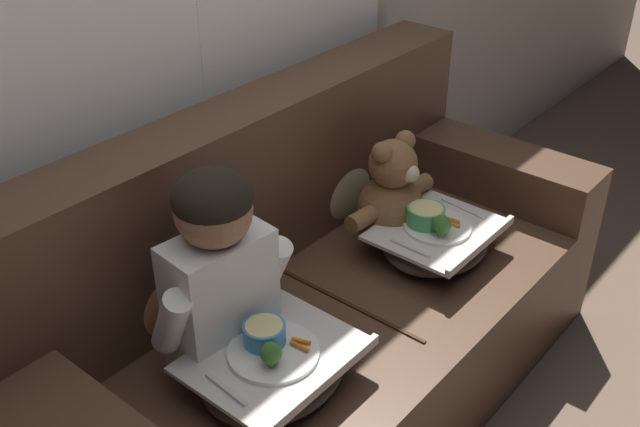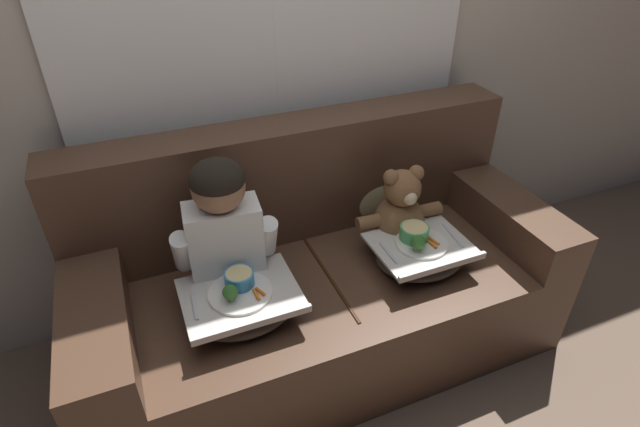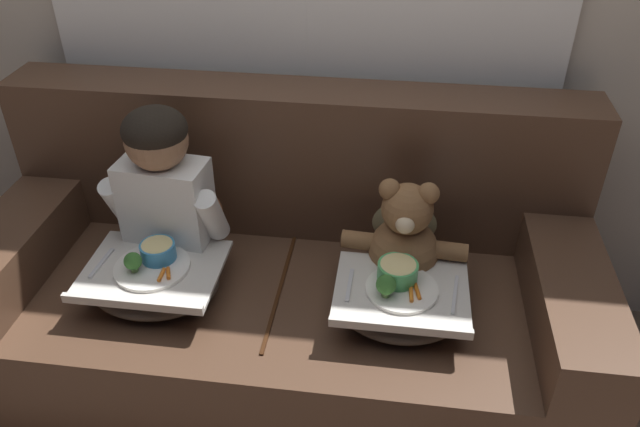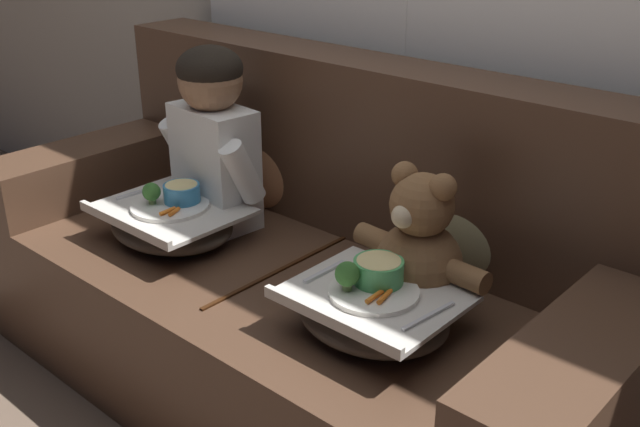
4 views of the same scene
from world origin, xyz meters
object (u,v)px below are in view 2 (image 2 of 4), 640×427
throw_pillow_behind_child (215,224)px  lap_tray_teddy (420,252)px  lap_tray_child (241,303)px  throw_pillow_behind_teddy (378,188)px  couch (318,277)px  child_figure (223,222)px  teddy_bear (400,212)px

throw_pillow_behind_child → lap_tray_teddy: 0.86m
lap_tray_child → lap_tray_teddy: bearing=0.0°
throw_pillow_behind_teddy → lap_tray_child: bearing=-153.2°
couch → lap_tray_child: couch is taller
throw_pillow_behind_teddy → child_figure: (-0.77, -0.21, 0.14)m
couch → lap_tray_teddy: 0.46m
lap_tray_child → child_figure: bearing=90.0°
teddy_bear → lap_tray_teddy: bearing=-90.5°
teddy_bear → throw_pillow_behind_child: bearing=164.6°
couch → child_figure: 0.56m
throw_pillow_behind_child → child_figure: child_figure is taller
lap_tray_teddy → throw_pillow_behind_teddy: bearing=89.7°
throw_pillow_behind_teddy → lap_tray_teddy: (-0.00, -0.39, -0.10)m
couch → child_figure: child_figure is taller
couch → throw_pillow_behind_child: bearing=153.2°
lap_tray_teddy → lap_tray_child: bearing=-180.0°
child_figure → lap_tray_child: size_ratio=1.32×
throw_pillow_behind_teddy → lap_tray_child: 0.87m
lap_tray_child → couch: bearing=26.9°
child_figure → teddy_bear: size_ratio=1.40×
couch → throw_pillow_behind_child: couch is taller
throw_pillow_behind_child → throw_pillow_behind_teddy: bearing=0.0°
throw_pillow_behind_child → teddy_bear: bearing=-15.4°
throw_pillow_behind_teddy → teddy_bear: bearing=-90.1°
teddy_bear → lap_tray_teddy: teddy_bear is taller
lap_tray_teddy → child_figure: bearing=166.7°
teddy_bear → lap_tray_child: 0.79m
throw_pillow_behind_teddy → lap_tray_child: (-0.77, -0.39, -0.10)m
throw_pillow_behind_teddy → lap_tray_teddy: throw_pillow_behind_teddy is taller
child_figure → teddy_bear: bearing=-0.3°
child_figure → lap_tray_child: bearing=-90.0°
child_figure → lap_tray_teddy: (0.76, -0.18, -0.24)m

